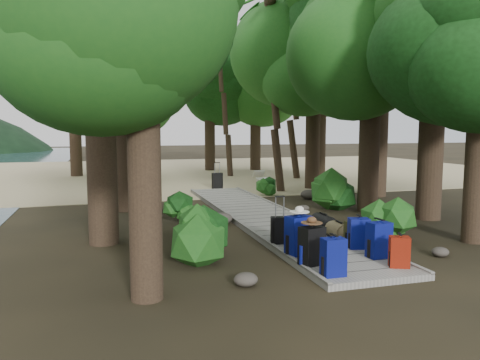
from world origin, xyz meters
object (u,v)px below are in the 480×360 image
object	(u,v)px
backpack_right_b	(379,238)
duffel_right_black	(323,223)
lone_suitcase_on_sand	(217,181)
backpack_left_d	(280,230)
backpack_right_c	(359,232)
backpack_left_c	(298,233)
sun_lounger	(263,177)
backpack_left_a	(333,255)
backpack_right_d	(354,231)
backpack_right_a	(399,250)
backpack_left_b	(312,244)
kayak	(140,181)
duffel_right_khaki	(339,231)
suitcase_on_boardwalk	(280,230)

from	to	relation	value
backpack_right_b	duffel_right_black	distance (m)	2.42
duffel_right_black	lone_suitcase_on_sand	size ratio (longest dim) A/B	0.95
backpack_left_d	backpack_right_c	world-z (taller)	backpack_right_c
backpack_left_c	sun_lounger	distance (m)	13.22
backpack_left_a	backpack_right_d	size ratio (longest dim) A/B	1.31
backpack_left_c	backpack_right_a	size ratio (longest dim) A/B	1.39
backpack_right_b	sun_lounger	bearing A→B (deg)	75.09
backpack_left_c	backpack_right_c	xyz separation A→B (m)	(1.38, 0.11, -0.08)
backpack_left_b	kayak	distance (m)	14.36
backpack_right_b	backpack_left_a	bearing A→B (deg)	-155.62
backpack_right_d	duffel_right_khaki	size ratio (longest dim) A/B	0.99
duffel_right_khaki	suitcase_on_boardwalk	bearing A→B (deg)	-175.87
backpack_left_c	suitcase_on_boardwalk	xyz separation A→B (m)	(-0.03, 0.93, -0.14)
backpack_right_d	duffel_right_black	bearing A→B (deg)	79.16
backpack_right_b	backpack_right_d	distance (m)	1.09
backpack_right_c	suitcase_on_boardwalk	bearing A→B (deg)	163.80
lone_suitcase_on_sand	backpack_right_d	bearing A→B (deg)	-94.64
kayak	sun_lounger	distance (m)	5.75
backpack_left_a	suitcase_on_boardwalk	size ratio (longest dim) A/B	1.23
backpack_left_d	sun_lounger	size ratio (longest dim) A/B	0.30
backpack_right_a	kayak	size ratio (longest dim) A/B	0.20
backpack_left_b	backpack_left_c	size ratio (longest dim) A/B	0.91
backpack_right_a	sun_lounger	xyz separation A→B (m)	(2.29, 13.95, -0.14)
duffel_right_black	backpack_right_c	bearing A→B (deg)	-93.59
backpack_left_a	backpack_left_b	xyz separation A→B (m)	(-0.07, 0.69, 0.03)
backpack_right_c	suitcase_on_boardwalk	size ratio (longest dim) A/B	1.20
backpack_left_c	backpack_right_d	xyz separation A→B (m)	(1.48, 0.47, -0.15)
backpack_left_d	duffel_right_black	world-z (taller)	backpack_left_d
backpack_left_b	kayak	xyz separation A→B (m)	(-1.97, 14.22, -0.33)
duffel_right_black	backpack_right_d	bearing A→B (deg)	-89.71
backpack_right_c	sun_lounger	size ratio (longest dim) A/B	0.42
kayak	suitcase_on_boardwalk	bearing A→B (deg)	-71.74
backpack_left_b	backpack_left_c	distance (m)	0.69
backpack_left_c	suitcase_on_boardwalk	size ratio (longest dim) A/B	1.47
backpack_left_d	suitcase_on_boardwalk	distance (m)	0.27
backpack_left_d	sun_lounger	world-z (taller)	backpack_left_d
duffel_right_khaki	lone_suitcase_on_sand	distance (m)	10.03
backpack_left_b	sun_lounger	distance (m)	13.89
backpack_left_c	backpack_right_d	bearing A→B (deg)	3.72
backpack_right_b	backpack_right_a	bearing A→B (deg)	-95.29
backpack_right_a	backpack_right_c	distance (m)	1.37
kayak	sun_lounger	xyz separation A→B (m)	(5.69, -0.84, 0.12)
backpack_left_d	backpack_right_b	distance (m)	2.22
backpack_left_c	duffel_right_black	distance (m)	2.30
backpack_left_d	duffel_right_black	distance (m)	1.48
duffel_right_khaki	lone_suitcase_on_sand	xyz separation A→B (m)	(-0.36, 10.02, 0.05)
backpack_left_a	backpack_right_a	bearing A→B (deg)	4.79
backpack_left_b	backpack_right_d	world-z (taller)	backpack_left_b
backpack_left_b	backpack_left_c	world-z (taller)	backpack_left_c
backpack_right_c	duffel_right_black	bearing A→B (deg)	102.64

